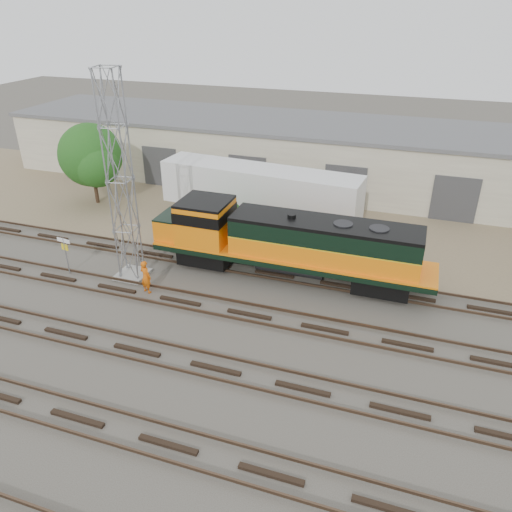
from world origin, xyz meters
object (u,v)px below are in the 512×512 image
(locomotive, at_px, (286,242))
(semi_trailer, at_px, (264,191))
(signal_tower, at_px, (121,184))
(worker, at_px, (146,277))

(locomotive, height_order, semi_trailer, semi_trailer)
(locomotive, relative_size, signal_tower, 1.39)
(signal_tower, xyz_separation_m, semi_trailer, (5.22, 9.20, -2.98))
(locomotive, bearing_deg, signal_tower, -161.93)
(locomotive, distance_m, signal_tower, 9.71)
(signal_tower, bearing_deg, semi_trailer, 60.42)
(locomotive, height_order, worker, locomotive)
(signal_tower, height_order, semi_trailer, signal_tower)
(locomotive, height_order, signal_tower, signal_tower)
(semi_trailer, bearing_deg, worker, -103.34)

